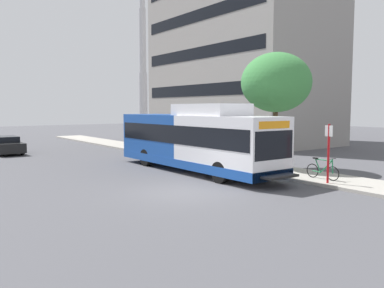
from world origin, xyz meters
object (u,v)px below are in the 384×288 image
object	(u,v)px
street_tree_near_stop	(276,83)
parked_car_far_lane	(6,145)
transit_bus	(194,140)
bicycle_parked	(323,170)
bus_stop_sign_pole	(329,149)

from	to	relation	value
street_tree_near_stop	parked_car_far_lane	world-z (taller)	street_tree_near_stop
transit_bus	bicycle_parked	distance (m)	6.85
bus_stop_sign_pole	parked_car_far_lane	xyz separation A→B (m)	(-8.69, 21.84, -0.99)
bicycle_parked	parked_car_far_lane	distance (m)	23.08
bus_stop_sign_pole	transit_bus	bearing A→B (deg)	108.07
transit_bus	street_tree_near_stop	xyz separation A→B (m)	(4.29, -1.92, 3.15)
parked_car_far_lane	street_tree_near_stop	bearing A→B (deg)	-57.56
bicycle_parked	street_tree_near_stop	xyz separation A→B (m)	(1.41, 4.19, 4.29)
transit_bus	street_tree_near_stop	distance (m)	5.66
transit_bus	bus_stop_sign_pole	distance (m)	7.20
transit_bus	bicycle_parked	world-z (taller)	transit_bus
transit_bus	bicycle_parked	size ratio (longest dim) A/B	6.96
transit_bus	bicycle_parked	bearing A→B (deg)	-64.69
bus_stop_sign_pole	bicycle_parked	size ratio (longest dim) A/B	1.48
bus_stop_sign_pole	street_tree_near_stop	world-z (taller)	street_tree_near_stop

